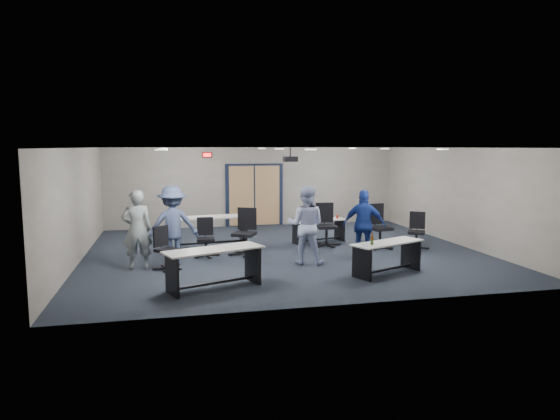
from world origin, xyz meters
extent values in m
plane|color=black|center=(0.00, 0.00, 0.00)|extent=(10.00, 10.00, 0.00)
cube|color=gray|center=(0.00, 4.50, 1.35)|extent=(10.00, 0.04, 2.70)
cube|color=gray|center=(0.00, -4.50, 1.35)|extent=(10.00, 0.04, 2.70)
cube|color=gray|center=(-5.00, 0.00, 1.35)|extent=(0.04, 9.00, 2.70)
cube|color=gray|center=(5.00, 0.00, 1.35)|extent=(0.04, 9.00, 2.70)
cube|color=silver|center=(0.00, 0.00, 2.70)|extent=(10.00, 9.00, 0.04)
cube|color=black|center=(0.00, 4.47, 1.05)|extent=(2.00, 0.06, 2.20)
cube|color=#AB854E|center=(-0.45, 4.45, 1.05)|extent=(0.85, 0.04, 2.05)
cube|color=#AB854E|center=(0.45, 4.45, 1.05)|extent=(0.85, 0.04, 2.05)
cube|color=black|center=(-1.60, 4.45, 2.45)|extent=(0.32, 0.05, 0.18)
cube|color=#FF0C0C|center=(-1.60, 4.42, 2.45)|extent=(0.26, 0.02, 0.12)
cylinder|color=black|center=(0.30, 0.50, 2.58)|extent=(0.04, 0.04, 0.24)
cube|color=black|center=(0.30, 0.50, 2.40)|extent=(0.35, 0.30, 0.14)
cylinder|color=black|center=(0.30, 0.35, 2.40)|extent=(0.08, 0.03, 0.08)
cube|color=#B1B0A8|center=(-2.06, -2.99, 0.76)|extent=(2.03, 1.27, 0.03)
cube|color=black|center=(-2.87, -3.28, 0.37)|extent=(0.25, 0.57, 0.75)
cube|color=black|center=(-1.26, -2.69, 0.37)|extent=(0.25, 0.57, 0.75)
cube|color=black|center=(-2.06, -2.99, 0.11)|extent=(1.62, 0.64, 0.04)
cube|color=#B1B0A8|center=(1.68, -2.68, 0.68)|extent=(1.81, 1.20, 0.03)
cube|color=black|center=(0.97, -2.98, 0.33)|extent=(0.25, 0.50, 0.67)
cube|color=black|center=(2.38, -2.38, 0.33)|extent=(0.25, 0.50, 0.67)
cube|color=black|center=(1.68, -2.68, 0.10)|extent=(1.43, 0.64, 0.04)
cube|color=#B1B0A8|center=(-1.77, 1.11, 0.81)|extent=(2.12, 0.94, 0.03)
cube|color=black|center=(-2.68, 0.99, 0.40)|extent=(0.14, 0.63, 0.80)
cube|color=black|center=(-0.87, 1.23, 0.40)|extent=(0.14, 0.63, 0.80)
cube|color=black|center=(-1.77, 1.11, 0.11)|extent=(1.82, 0.29, 0.05)
cube|color=#B1B0A8|center=(1.28, 1.05, 0.64)|extent=(1.69, 0.93, 0.03)
cube|color=black|center=(0.59, 0.86, 0.31)|extent=(0.17, 0.49, 0.63)
cube|color=black|center=(1.97, 1.23, 0.31)|extent=(0.17, 0.49, 0.63)
cube|color=black|center=(1.28, 1.05, 0.09)|extent=(1.39, 0.41, 0.04)
cylinder|color=#B42618|center=(1.89, 1.21, 0.71)|extent=(0.07, 0.07, 0.11)
imported|color=gray|center=(-3.59, -1.09, 0.90)|extent=(0.69, 0.48, 1.80)
imported|color=#A8B4DE|center=(0.21, -1.39, 0.92)|extent=(1.09, 0.99, 1.83)
imported|color=navy|center=(1.68, -1.34, 0.85)|extent=(1.08, 0.79, 1.71)
imported|color=#3F4D73|center=(-2.81, -0.69, 0.92)|extent=(1.21, 0.73, 1.83)
camera|label=1|loc=(-2.88, -12.44, 2.73)|focal=32.00mm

